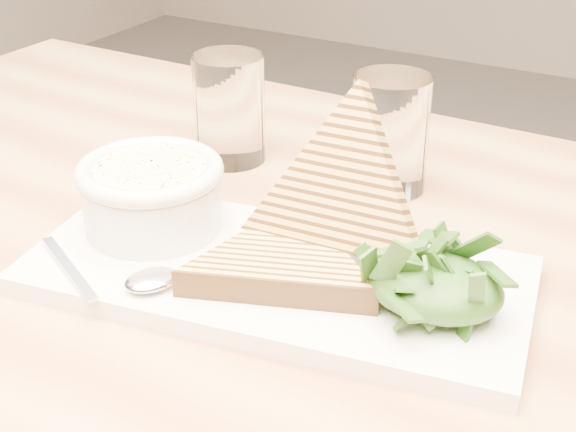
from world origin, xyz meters
The scene contains 14 objects.
table_top centered at (-0.06, -0.03, 0.75)m, with size 1.25×0.84×0.04m, color tan.
table_leg_bl centered at (-0.64, 0.33, 0.37)m, with size 0.06×0.06×0.73m, color tan.
platter centered at (-0.05, -0.02, 0.78)m, with size 0.38×0.17×0.02m, color white.
soup_bowl centered at (-0.17, -0.01, 0.81)m, with size 0.11×0.11×0.04m, color white.
soup centered at (-0.17, -0.01, 0.84)m, with size 0.09×0.09×0.01m, color #FDEFA0.
bowl_rim centered at (-0.17, -0.01, 0.84)m, with size 0.12×0.12×0.01m, color white.
sandwich_flat centered at (-0.04, -0.02, 0.80)m, with size 0.17×0.17×0.02m, color gold, non-canonical shape.
sandwich_lean centered at (-0.01, 0.02, 0.84)m, with size 0.17×0.17×0.09m, color gold, non-canonical shape.
salad_base centered at (0.07, -0.01, 0.81)m, with size 0.10×0.08×0.04m, color #173F0E.
arugula_pile centered at (0.07, -0.01, 0.82)m, with size 0.11×0.10×0.05m, color #30541D, non-canonical shape.
spoon_bowl centered at (-0.11, -0.08, 0.79)m, with size 0.03×0.04×0.01m, color silver.
spoon_handle centered at (-0.18, -0.10, 0.79)m, with size 0.10×0.01×0.00m, color silver.
glass_near centered at (-0.21, 0.16, 0.83)m, with size 0.07×0.07×0.11m, color white.
glass_far centered at (-0.04, 0.18, 0.83)m, with size 0.07×0.07×0.11m, color white.
Camera 1 is at (0.21, -0.46, 1.11)m, focal length 50.00 mm.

